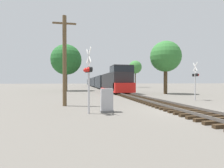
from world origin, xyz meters
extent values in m
plane|color=#666059|center=(0.00, 0.00, 0.00)|extent=(400.00, 400.00, 0.00)
cube|color=#382819|center=(0.00, -2.70, 0.08)|extent=(2.60, 0.22, 0.16)
cube|color=#382819|center=(0.00, -2.10, 0.08)|extent=(2.60, 0.22, 0.16)
cube|color=#382819|center=(0.00, -1.50, 0.08)|extent=(2.60, 0.22, 0.16)
cube|color=#382819|center=(0.00, -0.90, 0.08)|extent=(2.60, 0.22, 0.16)
cube|color=#382819|center=(0.00, -0.30, 0.08)|extent=(2.60, 0.22, 0.16)
cube|color=#382819|center=(0.00, 0.30, 0.08)|extent=(2.60, 0.22, 0.16)
cube|color=#382819|center=(0.00, 0.90, 0.08)|extent=(2.60, 0.22, 0.16)
cube|color=#382819|center=(0.00, 1.50, 0.08)|extent=(2.60, 0.22, 0.16)
cube|color=#382819|center=(0.00, 2.10, 0.08)|extent=(2.60, 0.22, 0.16)
cube|color=#382819|center=(0.00, 2.70, 0.08)|extent=(2.60, 0.22, 0.16)
cube|color=#382819|center=(0.00, 3.30, 0.08)|extent=(2.60, 0.22, 0.16)
cube|color=#382819|center=(0.00, 3.90, 0.08)|extent=(2.60, 0.22, 0.16)
cube|color=#382819|center=(0.00, 4.50, 0.08)|extent=(2.60, 0.22, 0.16)
cube|color=#382819|center=(0.00, 5.10, 0.08)|extent=(2.60, 0.22, 0.16)
cube|color=#382819|center=(0.00, 5.70, 0.08)|extent=(2.60, 0.22, 0.16)
cube|color=#382819|center=(0.00, 6.30, 0.08)|extent=(2.60, 0.22, 0.16)
cube|color=#382819|center=(0.00, 6.90, 0.08)|extent=(2.60, 0.22, 0.16)
cube|color=#382819|center=(0.00, 7.50, 0.08)|extent=(2.60, 0.22, 0.16)
cube|color=#382819|center=(0.00, 8.10, 0.08)|extent=(2.60, 0.22, 0.16)
cube|color=#382819|center=(0.00, 8.70, 0.08)|extent=(2.60, 0.22, 0.16)
cube|color=#382819|center=(0.00, 9.30, 0.08)|extent=(2.60, 0.22, 0.16)
cube|color=#382819|center=(0.00, 9.90, 0.08)|extent=(2.60, 0.22, 0.16)
cube|color=#382819|center=(0.00, 10.50, 0.08)|extent=(2.60, 0.22, 0.16)
cube|color=#382819|center=(0.00, 11.10, 0.08)|extent=(2.60, 0.22, 0.16)
cube|color=#382819|center=(0.00, 11.70, 0.08)|extent=(2.60, 0.22, 0.16)
cube|color=#382819|center=(0.00, 12.30, 0.08)|extent=(2.60, 0.22, 0.16)
cube|color=#382819|center=(0.00, 12.90, 0.08)|extent=(2.60, 0.22, 0.16)
cube|color=#382819|center=(0.00, 13.50, 0.08)|extent=(2.60, 0.22, 0.16)
cube|color=#382819|center=(0.00, 14.10, 0.08)|extent=(2.60, 0.22, 0.16)
cube|color=#382819|center=(0.00, 14.70, 0.08)|extent=(2.60, 0.22, 0.16)
cube|color=#382819|center=(0.00, 15.30, 0.08)|extent=(2.60, 0.22, 0.16)
cube|color=#382819|center=(0.00, 15.90, 0.08)|extent=(2.60, 0.22, 0.16)
cube|color=#382819|center=(0.00, 16.50, 0.08)|extent=(2.60, 0.22, 0.16)
cube|color=#382819|center=(0.00, 17.10, 0.08)|extent=(2.60, 0.22, 0.16)
cube|color=#382819|center=(0.00, 17.70, 0.08)|extent=(2.60, 0.22, 0.16)
cube|color=#382819|center=(0.00, 18.30, 0.08)|extent=(2.60, 0.22, 0.16)
cube|color=#382819|center=(0.00, 18.90, 0.08)|extent=(2.60, 0.22, 0.16)
cube|color=#382819|center=(0.00, 19.50, 0.08)|extent=(2.60, 0.22, 0.16)
cube|color=#56514C|center=(-0.72, 0.00, 0.23)|extent=(0.07, 160.00, 0.15)
cube|color=#56514C|center=(0.72, 0.00, 0.23)|extent=(0.07, 160.00, 0.15)
cube|color=#232326|center=(0.00, 24.79, 1.93)|extent=(2.60, 11.47, 3.23)
cube|color=#232326|center=(0.00, 16.76, 2.38)|extent=(3.06, 3.60, 4.14)
cube|color=black|center=(0.00, 16.76, 3.85)|extent=(3.09, 3.64, 0.91)
cube|color=red|center=(0.00, 14.96, 1.03)|extent=(3.06, 1.64, 1.45)
cube|color=red|center=(0.00, 22.33, 0.43)|extent=(3.12, 16.06, 0.24)
cube|color=black|center=(0.00, 17.00, 0.50)|extent=(1.58, 2.20, 1.00)
cube|color=black|center=(0.00, 27.66, 0.50)|extent=(1.58, 2.20, 1.00)
cube|color=#2D3338|center=(0.00, 39.63, 1.94)|extent=(2.91, 15.00, 3.25)
cube|color=black|center=(0.00, 34.76, 0.45)|extent=(1.58, 2.20, 0.90)
cube|color=black|center=(0.00, 44.51, 0.45)|extent=(1.58, 2.20, 0.90)
cube|color=#2D3338|center=(0.00, 56.24, 1.94)|extent=(2.91, 15.00, 3.25)
cube|color=black|center=(0.00, 51.37, 0.45)|extent=(1.58, 2.20, 0.90)
cube|color=black|center=(0.00, 61.12, 0.45)|extent=(1.58, 2.20, 0.90)
cube|color=#2D3338|center=(0.00, 72.86, 1.94)|extent=(2.91, 15.00, 3.25)
cube|color=black|center=(0.00, 67.98, 0.45)|extent=(1.58, 2.20, 0.90)
cube|color=black|center=(0.00, 77.73, 0.45)|extent=(1.58, 2.20, 0.90)
cube|color=#2D3338|center=(0.00, 89.47, 1.94)|extent=(2.91, 15.00, 3.25)
cube|color=black|center=(0.00, 84.59, 0.45)|extent=(1.58, 2.20, 0.90)
cube|color=black|center=(0.00, 94.34, 0.45)|extent=(1.58, 2.20, 0.90)
cylinder|color=#B7B7BC|center=(-6.05, 0.40, 1.87)|extent=(0.12, 0.12, 3.74)
cube|color=white|center=(-6.05, 0.40, 3.44)|extent=(0.24, 0.91, 0.93)
cube|color=white|center=(-6.05, 0.40, 3.44)|extent=(0.24, 0.91, 0.93)
cube|color=black|center=(-6.05, 0.40, 2.60)|extent=(0.25, 0.85, 0.06)
cylinder|color=black|center=(-6.13, 0.74, 2.60)|extent=(0.24, 0.33, 0.30)
sphere|color=red|center=(-6.22, 0.71, 2.60)|extent=(0.26, 0.26, 0.26)
cylinder|color=black|center=(-6.05, 0.40, 2.60)|extent=(0.24, 0.33, 0.30)
sphere|color=red|center=(-6.14, 0.37, 2.60)|extent=(0.26, 0.26, 0.26)
cylinder|color=black|center=(-5.97, 0.05, 2.60)|extent=(0.24, 0.33, 0.30)
sphere|color=red|center=(-6.06, 0.03, 2.60)|extent=(0.26, 0.26, 0.26)
cube|color=white|center=(-6.05, 0.40, 2.89)|extent=(0.10, 0.32, 0.20)
cylinder|color=#B7B7BC|center=(5.13, 5.97, 1.87)|extent=(0.12, 0.12, 3.73)
cube|color=white|center=(5.13, 5.97, 3.43)|extent=(0.21, 0.91, 0.93)
cube|color=white|center=(5.13, 5.97, 3.43)|extent=(0.21, 0.91, 0.93)
cube|color=black|center=(5.13, 5.97, 2.60)|extent=(0.22, 0.86, 0.06)
cylinder|color=black|center=(5.06, 5.62, 2.60)|extent=(0.23, 0.33, 0.30)
sphere|color=red|center=(5.16, 5.60, 2.60)|extent=(0.26, 0.26, 0.26)
cylinder|color=black|center=(5.20, 6.31, 2.60)|extent=(0.23, 0.33, 0.30)
sphere|color=red|center=(5.30, 6.29, 2.60)|extent=(0.26, 0.26, 0.26)
cube|color=white|center=(5.13, 5.97, 2.88)|extent=(0.09, 0.32, 0.20)
cube|color=slate|center=(-4.91, 0.75, 0.06)|extent=(0.81, 0.56, 0.12)
cube|color=#ADADB2|center=(-4.91, 0.75, 0.79)|extent=(0.74, 0.51, 1.34)
cylinder|color=brown|center=(-7.71, 4.11, 3.53)|extent=(0.31, 0.31, 7.06)
cube|color=brown|center=(-7.71, 4.11, 6.46)|extent=(1.80, 0.12, 0.12)
cylinder|color=#473521|center=(6.92, 15.53, 2.24)|extent=(0.58, 0.58, 4.47)
sphere|color=#337533|center=(6.92, 15.53, 5.93)|extent=(4.85, 4.85, 4.85)
cylinder|color=#473521|center=(-9.19, 28.36, 2.35)|extent=(0.44, 0.44, 4.70)
sphere|color=#236028|center=(-9.19, 28.36, 6.65)|extent=(6.47, 6.47, 6.47)
cylinder|color=#473521|center=(13.05, 48.78, 2.89)|extent=(0.38, 0.38, 5.78)
sphere|color=#3D7F38|center=(13.05, 48.78, 7.14)|extent=(4.54, 4.54, 4.54)
camera|label=1|loc=(-6.65, -10.00, 1.88)|focal=28.00mm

